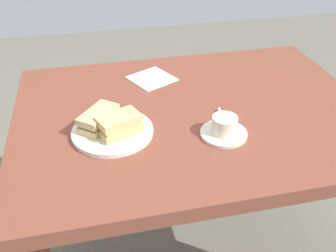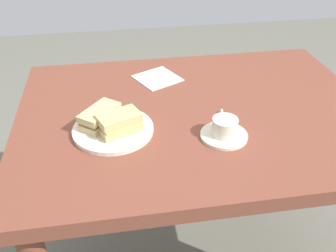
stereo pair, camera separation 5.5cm
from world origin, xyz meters
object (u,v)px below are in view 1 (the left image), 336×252
Objects in this scene: dining_table at (193,135)px; sandwich_back at (99,119)px; coffee_cup at (225,124)px; spoon at (221,118)px; sandwich_front at (119,125)px; napkin at (152,79)px; coffee_saucer at (224,134)px; sandwich_plate at (113,131)px.

sandwich_back is (0.32, 0.05, 0.15)m from dining_table.
sandwich_back is 1.65× the size of coffee_cup.
sandwich_back is at bearing -5.99° from spoon.
sandwich_back reaches higher than coffee_cup.
dining_table is 0.32m from sandwich_front.
coffee_cup is at bearing 77.28° from spoon.
coffee_cup is 0.44m from napkin.
spoon is (-0.33, -0.01, -0.03)m from sandwich_front.
coffee_saucer is (-0.37, 0.11, -0.03)m from sandwich_back.
sandwich_plate is at bearing -1.77° from spoon.
sandwich_back is 1.52× the size of spoon.
coffee_cup is (-0.33, 0.08, 0.03)m from sandwich_plate.
dining_table is 4.81× the size of sandwich_plate.
sandwich_front is at bearing 133.44° from sandwich_plate.
sandwich_back is 0.38m from napkin.
napkin is at bearing -64.67° from spoon.
spoon is at bearing 123.22° from dining_table.
dining_table is at bearing -163.79° from sandwich_plate.
sandwich_front is at bearing 65.19° from napkin.
spoon is 0.38m from napkin.
spoon is at bearing 115.33° from napkin.
coffee_cup is at bearing 163.27° from sandwich_back.
coffee_cup is (-0.00, -0.00, 0.03)m from coffee_saucer.
sandwich_plate is at bearing 16.21° from dining_table.
coffee_cup reaches higher than spoon.
coffee_saucer is 0.03m from coffee_cup.
spoon is (-0.02, -0.07, -0.03)m from coffee_cup.
sandwich_front is at bearing 21.52° from dining_table.
dining_table is at bearing -170.59° from sandwich_back.
sandwich_front reaches higher than sandwich_plate.
coffee_saucer is 1.59× the size of coffee_cup.
sandwich_back is 0.38m from coffee_cup.
sandwich_front reaches higher than coffee_cup.
sandwich_front is (0.27, 0.10, 0.15)m from dining_table.
sandwich_plate is 0.05m from sandwich_front.
napkin is (-0.22, -0.30, -0.04)m from sandwich_back.
spoon reaches higher than coffee_saucer.
coffee_saucer is at bearing 109.34° from napkin.
sandwich_back is 0.39m from coffee_saucer.
napkin is (-0.18, -0.33, -0.01)m from sandwich_plate.
sandwich_front is at bearing -11.12° from coffee_saucer.
napkin is (-0.16, -0.35, -0.04)m from sandwich_front.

